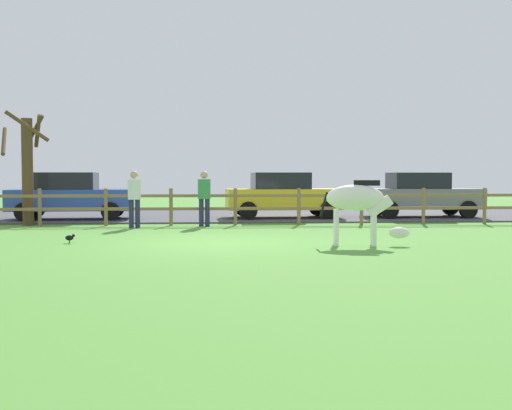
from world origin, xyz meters
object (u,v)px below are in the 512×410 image
Objects in this scene: parked_car_grey at (420,194)px; zebra at (359,203)px; bare_tree at (27,166)px; visitor_right_of_tree at (204,196)px; parked_car_blue at (71,195)px; crow_on_grass at (70,238)px; visitor_left_of_tree at (134,197)px; parked_car_yellow at (283,195)px.

zebra is at bearing -116.48° from parked_car_grey.
bare_tree is 2.07× the size of visitor_right_of_tree.
parked_car_blue is at bearing 149.04° from visitor_right_of_tree.
bare_tree is 5.91m from crow_on_grass.
visitor_right_of_tree reaches higher than parked_car_blue.
visitor_left_of_tree is at bearing 77.08° from crow_on_grass.
parked_car_blue is (-1.60, 7.06, 0.72)m from crow_on_grass.
bare_tree is at bearing 161.05° from visitor_left_of_tree.
crow_on_grass is at bearing -77.20° from parked_car_blue.
visitor_left_of_tree is at bearing -169.10° from visitor_right_of_tree.
crow_on_grass is 4.14m from visitor_left_of_tree.
zebra is 7.25m from visitor_left_of_tree.
parked_car_yellow is 2.49× the size of visitor_left_of_tree.
bare_tree is 15.82× the size of crow_on_grass.
visitor_right_of_tree reaches higher than parked_car_grey.
crow_on_grass is 0.05× the size of parked_car_yellow.
parked_car_yellow is at bearing 52.58° from crow_on_grass.
crow_on_grass is at bearing -102.92° from visitor_left_of_tree.
parked_car_blue is 1.02× the size of parked_car_grey.
zebra is at bearing -84.67° from parked_car_yellow.
visitor_right_of_tree is at bearing -30.96° from parked_car_blue.
zebra is at bearing -7.55° from crow_on_grass.
bare_tree reaches higher than visitor_right_of_tree.
parked_car_grey reaches higher than crow_on_grass.
bare_tree reaches higher than crow_on_grass.
bare_tree reaches higher than parked_car_grey.
parked_car_yellow is at bearing -178.71° from parked_car_grey.
bare_tree is 1.76× the size of zebra.
bare_tree is at bearing 171.86° from visitor_right_of_tree.
visitor_left_of_tree reaches higher than parked_car_yellow.
parked_car_blue is 2.50× the size of visitor_right_of_tree.
parked_car_yellow is at bearing 95.33° from zebra.
parked_car_blue is at bearing 135.16° from zebra.
visitor_right_of_tree reaches higher than crow_on_grass.
parked_car_grey is at bearing 35.33° from crow_on_grass.
visitor_left_of_tree is (-4.67, -3.32, 0.06)m from parked_car_yellow.
bare_tree is 0.84× the size of parked_car_grey.
visitor_left_of_tree is 1.00× the size of visitor_right_of_tree.
bare_tree is 0.83× the size of parked_car_blue.
crow_on_grass is at bearing -144.67° from parked_car_grey.
parked_car_grey is 8.13m from visitor_right_of_tree.
crow_on_grass is 7.27m from parked_car_blue.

